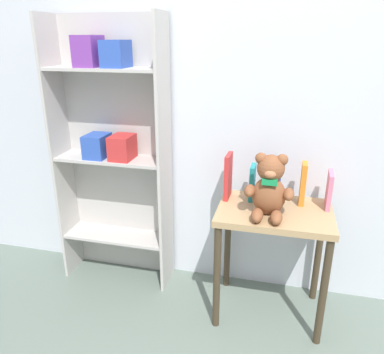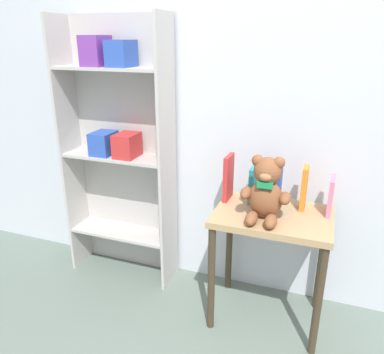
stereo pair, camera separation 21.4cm
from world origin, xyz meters
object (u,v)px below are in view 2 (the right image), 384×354
at_px(display_table, 271,233).
at_px(book_standing_red, 228,177).
at_px(book_standing_blue, 277,188).
at_px(book_standing_pink, 331,196).
at_px(book_standing_orange, 304,188).
at_px(bookshelf_side, 119,142).
at_px(book_standing_teal, 253,185).
at_px(teddy_bear, 266,191).

bearing_deg(display_table, book_standing_red, 159.09).
height_order(book_standing_blue, book_standing_pink, book_standing_blue).
relative_size(display_table, book_standing_blue, 3.10).
distance_m(display_table, book_standing_blue, 0.25).
height_order(display_table, book_standing_orange, book_standing_orange).
relative_size(bookshelf_side, book_standing_teal, 8.26).
xyz_separation_m(display_table, teddy_bear, (-0.04, -0.07, 0.27)).
xyz_separation_m(teddy_bear, book_standing_red, (-0.24, 0.18, -0.02)).
bearing_deg(teddy_bear, book_standing_blue, 78.00).
bearing_deg(book_standing_orange, display_table, -138.43).
bearing_deg(display_table, book_standing_orange, 40.88).
bearing_deg(teddy_bear, bookshelf_side, 165.94).
bearing_deg(book_standing_red, teddy_bear, -34.55).
relative_size(bookshelf_side, book_standing_orange, 7.08).
relative_size(teddy_bear, book_standing_blue, 1.54).
bearing_deg(book_standing_blue, book_standing_teal, 174.87).
distance_m(display_table, book_standing_teal, 0.28).
relative_size(teddy_bear, book_standing_teal, 1.63).
height_order(book_standing_teal, book_standing_orange, book_standing_orange).
distance_m(display_table, book_standing_pink, 0.37).
distance_m(book_standing_red, book_standing_pink, 0.55).
distance_m(book_standing_red, book_standing_teal, 0.14).
relative_size(teddy_bear, book_standing_red, 1.27).
bearing_deg(book_standing_teal, book_standing_blue, -3.62).
height_order(bookshelf_side, book_standing_pink, bookshelf_side).
relative_size(book_standing_red, book_standing_blue, 1.21).
relative_size(book_standing_teal, book_standing_orange, 0.86).
bearing_deg(teddy_bear, display_table, 62.12).
height_order(book_standing_red, book_standing_teal, book_standing_red).
bearing_deg(book_standing_orange, book_standing_teal, -178.34).
distance_m(display_table, book_standing_orange, 0.30).
bearing_deg(book_standing_red, book_standing_orange, 3.60).
xyz_separation_m(bookshelf_side, book_standing_blue, (1.02, -0.07, -0.15)).
bearing_deg(teddy_bear, book_standing_red, 143.79).
xyz_separation_m(display_table, book_standing_pink, (0.28, 0.11, 0.22)).
xyz_separation_m(display_table, book_standing_orange, (0.14, 0.12, 0.24)).
distance_m(book_standing_blue, book_standing_pink, 0.28).
bearing_deg(book_standing_pink, bookshelf_side, 179.48).
bearing_deg(book_standing_teal, teddy_bear, -60.28).
height_order(book_standing_teal, book_standing_blue, book_standing_blue).
xyz_separation_m(bookshelf_side, book_standing_teal, (0.88, -0.06, -0.15)).
distance_m(book_standing_teal, book_standing_orange, 0.28).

